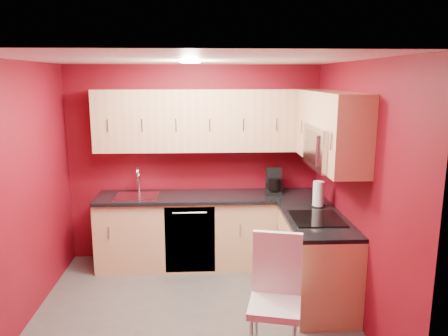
{
  "coord_description": "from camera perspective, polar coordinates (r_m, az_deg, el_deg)",
  "views": [
    {
      "loc": [
        0.11,
        -4.04,
        2.34
      ],
      "look_at": [
        0.34,
        0.55,
        1.38
      ],
      "focal_mm": 35.0,
      "sensor_mm": 36.0,
      "label": 1
    }
  ],
  "objects": [
    {
      "name": "floor",
      "position": [
        4.67,
        -4.03,
        -18.36
      ],
      "size": [
        3.2,
        3.2,
        0.0
      ],
      "primitive_type": "plane",
      "color": "#514E4B",
      "rests_on": "ground"
    },
    {
      "name": "ceiling",
      "position": [
        4.04,
        -4.55,
        13.98
      ],
      "size": [
        3.2,
        3.2,
        0.0
      ],
      "primitive_type": "plane",
      "rotation": [
        3.14,
        0.0,
        0.0
      ],
      "color": "white",
      "rests_on": "wall_back"
    },
    {
      "name": "wall_back",
      "position": [
        5.65,
        -3.93,
        0.59
      ],
      "size": [
        3.2,
        0.0,
        3.2
      ],
      "primitive_type": "plane",
      "rotation": [
        1.57,
        0.0,
        0.0
      ],
      "color": "maroon",
      "rests_on": "floor"
    },
    {
      "name": "wall_front",
      "position": [
        2.77,
        -5.01,
        -11.51
      ],
      "size": [
        3.2,
        0.0,
        3.2
      ],
      "primitive_type": "plane",
      "rotation": [
        -1.57,
        0.0,
        0.0
      ],
      "color": "maroon",
      "rests_on": "floor"
    },
    {
      "name": "wall_left",
      "position": [
        4.52,
        -25.04,
        -3.34
      ],
      "size": [
        0.0,
        3.0,
        3.0
      ],
      "primitive_type": "plane",
      "rotation": [
        1.57,
        0.0,
        1.57
      ],
      "color": "maroon",
      "rests_on": "floor"
    },
    {
      "name": "wall_right",
      "position": [
        4.44,
        16.86,
        -2.98
      ],
      "size": [
        0.0,
        3.0,
        3.0
      ],
      "primitive_type": "plane",
      "rotation": [
        1.57,
        0.0,
        -1.57
      ],
      "color": "maroon",
      "rests_on": "floor"
    },
    {
      "name": "base_cabinets_back",
      "position": [
        5.58,
        -1.79,
        -8.24
      ],
      "size": [
        2.8,
        0.6,
        0.87
      ],
      "primitive_type": "cube",
      "color": "tan",
      "rests_on": "floor"
    },
    {
      "name": "base_cabinets_right",
      "position": [
        4.84,
        11.86,
        -11.69
      ],
      "size": [
        0.6,
        1.3,
        0.87
      ],
      "primitive_type": "cube",
      "color": "tan",
      "rests_on": "floor"
    },
    {
      "name": "countertop_back",
      "position": [
        5.42,
        -1.81,
        -3.77
      ],
      "size": [
        2.8,
        0.63,
        0.04
      ],
      "primitive_type": "cube",
      "color": "black",
      "rests_on": "base_cabinets_back"
    },
    {
      "name": "countertop_right",
      "position": [
        4.66,
        11.96,
        -6.63
      ],
      "size": [
        0.63,
        1.27,
        0.04
      ],
      "primitive_type": "cube",
      "color": "black",
      "rests_on": "base_cabinets_right"
    },
    {
      "name": "upper_cabinets_back",
      "position": [
        5.39,
        -1.91,
        6.26
      ],
      "size": [
        2.8,
        0.35,
        0.75
      ],
      "primitive_type": "cube",
      "color": "tan",
      "rests_on": "wall_back"
    },
    {
      "name": "upper_cabinets_right",
      "position": [
        4.69,
        13.5,
        5.89
      ],
      "size": [
        0.35,
        1.55,
        0.75
      ],
      "color": "tan",
      "rests_on": "wall_right"
    },
    {
      "name": "microwave",
      "position": [
        4.48,
        13.84,
        2.68
      ],
      "size": [
        0.42,
        0.76,
        0.42
      ],
      "color": "silver",
      "rests_on": "upper_cabinets_right"
    },
    {
      "name": "cooktop",
      "position": [
        4.62,
        12.02,
        -6.47
      ],
      "size": [
        0.5,
        0.55,
        0.01
      ],
      "primitive_type": "cube",
      "color": "black",
      "rests_on": "countertop_right"
    },
    {
      "name": "sink",
      "position": [
        5.49,
        -11.28,
        -3.23
      ],
      "size": [
        0.52,
        0.42,
        0.35
      ],
      "color": "silver",
      "rests_on": "countertop_back"
    },
    {
      "name": "dishwasher_front",
      "position": [
        5.31,
        -4.46,
        -9.33
      ],
      "size": [
        0.6,
        0.02,
        0.82
      ],
      "primitive_type": "cube",
      "color": "black",
      "rests_on": "base_cabinets_back"
    },
    {
      "name": "downlight",
      "position": [
        4.34,
        -4.44,
        13.63
      ],
      "size": [
        0.2,
        0.2,
        0.01
      ],
      "primitive_type": "cylinder",
      "color": "white",
      "rests_on": "ceiling"
    },
    {
      "name": "coffee_maker",
      "position": [
        5.48,
        6.56,
        -1.76
      ],
      "size": [
        0.2,
        0.26,
        0.32
      ],
      "primitive_type": null,
      "rotation": [
        0.0,
        0.0,
        -0.04
      ],
      "color": "black",
      "rests_on": "countertop_back"
    },
    {
      "name": "napkin_holder",
      "position": [
        5.55,
        6.95,
        -2.61
      ],
      "size": [
        0.15,
        0.15,
        0.13
      ],
      "primitive_type": null,
      "rotation": [
        0.0,
        0.0,
        0.38
      ],
      "color": "black",
      "rests_on": "countertop_back"
    },
    {
      "name": "paper_towel",
      "position": [
        5.03,
        12.23,
        -3.33
      ],
      "size": [
        0.2,
        0.2,
        0.29
      ],
      "primitive_type": null,
      "rotation": [
        0.0,
        0.0,
        0.22
      ],
      "color": "white",
      "rests_on": "countertop_right"
    },
    {
      "name": "dining_chair",
      "position": [
        3.82,
        6.65,
        -16.71
      ],
      "size": [
        0.52,
        0.53,
        1.05
      ],
      "primitive_type": null,
      "rotation": [
        0.0,
        0.0,
        -0.24
      ],
      "color": "silver",
      "rests_on": "floor"
    }
  ]
}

